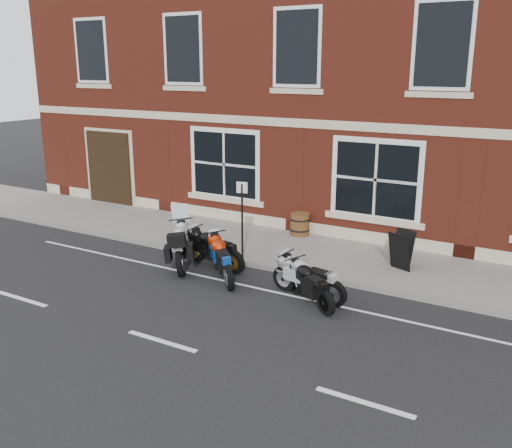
# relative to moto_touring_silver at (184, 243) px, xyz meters

# --- Properties ---
(ground) EXTENTS (80.00, 80.00, 0.00)m
(ground) POSITION_rel_moto_touring_silver_xyz_m (2.24, -0.65, -0.60)
(ground) COLOR black
(ground) RESTS_ON ground
(sidewalk) EXTENTS (30.00, 3.00, 0.12)m
(sidewalk) POSITION_rel_moto_touring_silver_xyz_m (2.24, 2.35, -0.54)
(sidewalk) COLOR slate
(sidewalk) RESTS_ON ground
(kerb) EXTENTS (30.00, 0.16, 0.12)m
(kerb) POSITION_rel_moto_touring_silver_xyz_m (2.24, 0.77, -0.54)
(kerb) COLOR slate
(kerb) RESTS_ON ground
(pub_building) EXTENTS (24.00, 12.00, 12.00)m
(pub_building) POSITION_rel_moto_touring_silver_xyz_m (2.24, 9.85, 5.40)
(pub_building) COLOR maroon
(pub_building) RESTS_ON ground
(moto_touring_silver) EXTENTS (1.33, 1.94, 1.46)m
(moto_touring_silver) POSITION_rel_moto_touring_silver_xyz_m (0.00, 0.00, 0.00)
(moto_touring_silver) COLOR black
(moto_touring_silver) RESTS_ON ground
(moto_sport_red) EXTENTS (1.57, 1.57, 0.94)m
(moto_sport_red) POSITION_rel_moto_touring_silver_xyz_m (1.41, -0.29, -0.05)
(moto_sport_red) COLOR black
(moto_sport_red) RESTS_ON ground
(moto_sport_black) EXTENTS (2.00, 0.50, 0.91)m
(moto_sport_black) POSITION_rel_moto_touring_silver_xyz_m (0.75, 0.27, -0.07)
(moto_sport_black) COLOR black
(moto_sport_black) RESTS_ON ground
(moto_sport_silver) EXTENTS (1.95, 0.52, 0.89)m
(moto_sport_silver) POSITION_rel_moto_touring_silver_xyz_m (3.70, -0.34, -0.09)
(moto_sport_silver) COLOR black
(moto_sport_silver) RESTS_ON ground
(moto_naked_black) EXTENTS (1.60, 1.14, 0.84)m
(moto_naked_black) POSITION_rel_moto_touring_silver_xyz_m (3.88, -0.60, -0.11)
(moto_naked_black) COLOR black
(moto_naked_black) RESTS_ON ground
(a_board_sign) EXTENTS (0.67, 0.56, 0.96)m
(a_board_sign) POSITION_rel_moto_touring_silver_xyz_m (5.02, 2.26, 0.00)
(a_board_sign) COLOR black
(a_board_sign) RESTS_ON sidewalk
(barrel_planter) EXTENTS (0.60, 0.60, 0.67)m
(barrel_planter) POSITION_rel_moto_touring_silver_xyz_m (1.57, 3.59, -0.14)
(barrel_planter) COLOR #552B16
(barrel_planter) RESTS_ON sidewalk
(parking_sign) EXTENTS (0.28, 0.09, 2.04)m
(parking_sign) POSITION_rel_moto_touring_silver_xyz_m (1.20, 0.94, 0.70)
(parking_sign) COLOR black
(parking_sign) RESTS_ON sidewalk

